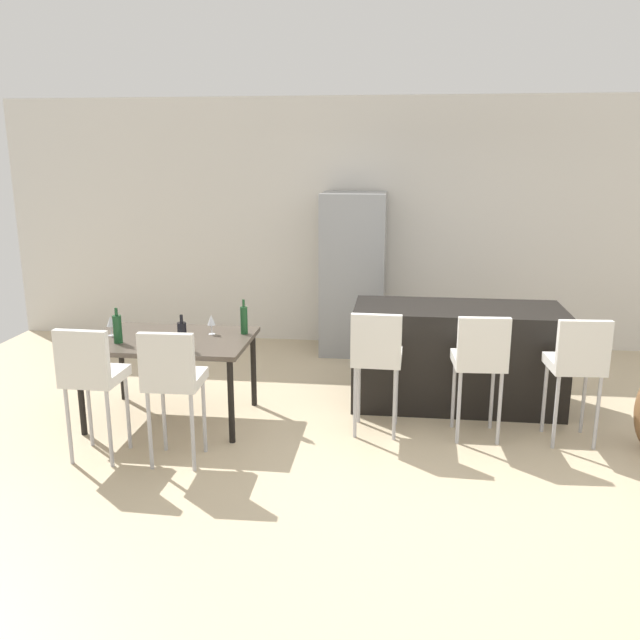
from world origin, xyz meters
name	(u,v)px	position (x,y,z in m)	size (l,w,h in m)	color
ground_plane	(416,437)	(0.00, 0.00, 0.00)	(10.00, 10.00, 0.00)	#C6B28E
back_wall	(416,224)	(0.00, 2.82, 1.45)	(10.00, 0.12, 2.90)	silver
kitchen_island	(456,356)	(0.37, 0.82, 0.46)	(1.88, 0.80, 0.92)	black
bar_chair_left	(377,353)	(-0.34, 0.04, 0.70)	(0.41, 0.41, 1.05)	silver
bar_chair_middle	(480,357)	(0.48, 0.04, 0.70)	(0.42, 0.42, 1.05)	silver
bar_chair_right	(577,361)	(1.23, 0.04, 0.70)	(0.43, 0.43, 1.05)	silver
dining_table	(170,345)	(-2.11, 0.13, 0.68)	(1.38, 0.94, 0.74)	#4C4238
dining_chair_near	(91,372)	(-2.42, -0.70, 0.70)	(0.41, 0.41, 1.05)	silver
dining_chair_far	(172,376)	(-1.80, -0.70, 0.70)	(0.41, 0.41, 1.05)	silver
wine_bottle_end	(117,329)	(-2.48, -0.06, 0.86)	(0.07, 0.07, 0.30)	#194723
wine_bottle_far	(182,335)	(-1.89, -0.17, 0.86)	(0.07, 0.07, 0.28)	black
wine_bottle_right	(244,320)	(-1.51, 0.34, 0.87)	(0.06, 0.06, 0.31)	#194723
wine_glass_left	(211,320)	(-1.78, 0.29, 0.86)	(0.07, 0.07, 0.17)	silver
wine_glass_middle	(111,322)	(-2.63, 0.14, 0.86)	(0.07, 0.07, 0.17)	silver
refrigerator	(353,274)	(-0.71, 2.38, 0.92)	(0.72, 0.68, 1.84)	#939699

